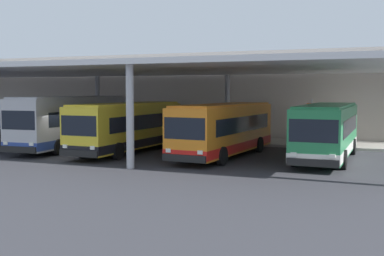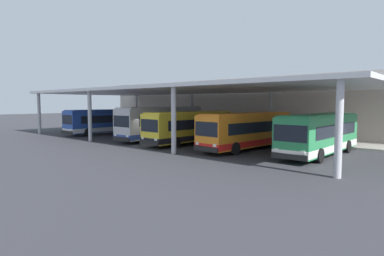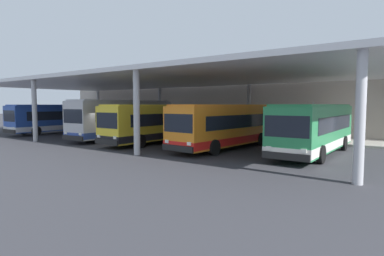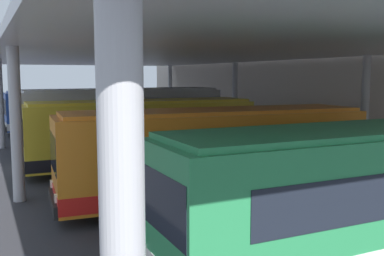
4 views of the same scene
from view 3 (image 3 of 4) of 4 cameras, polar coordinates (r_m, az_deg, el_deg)
name	(u,v)px [view 3 (image 3 of 4)]	position (r m, az deg, el deg)	size (l,w,h in m)	color
ground_plane	(106,144)	(26.08, -15.55, -2.80)	(200.00, 200.00, 0.00)	#333338
platform_kerb	(191,132)	(34.60, -0.18, -0.79)	(42.00, 4.50, 0.18)	#A39E93
station_building_facade	(207,101)	(37.14, 2.78, 4.94)	(48.00, 1.60, 7.16)	#ADA399
canopy_shelter	(152,82)	(29.71, -7.36, 8.43)	(40.00, 17.00, 5.55)	silver
bus_nearest_bay	(58,118)	(37.80, -23.35, 1.67)	(2.83, 10.56, 3.17)	#284CA8
bus_second_bay	(124,119)	(29.68, -12.30, 1.66)	(3.16, 11.45, 3.57)	#B7B7BC
bus_middle_bay	(158,123)	(25.97, -6.25, 0.97)	(2.89, 10.59, 3.17)	yellow
bus_far_bay	(227,125)	(22.56, 6.42, 0.47)	(3.32, 10.69, 3.17)	orange
bus_departing	(315,128)	(21.24, 21.59, -0.03)	(2.81, 10.56, 3.17)	#28844C
bench_waiting	(181,127)	(35.51, -2.09, 0.26)	(1.80, 0.45, 0.92)	#4C515B
trash_bin	(156,125)	(37.49, -6.66, 0.47)	(0.52, 0.52, 0.98)	#236638
banner_sign	(313,119)	(27.99, 21.29, 1.60)	(0.70, 0.12, 3.20)	#B2B2B7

